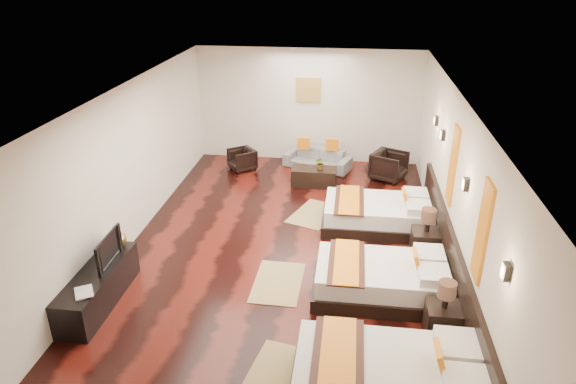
# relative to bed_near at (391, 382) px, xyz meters

# --- Properties ---
(floor) EXTENTS (5.50, 9.50, 0.01)m
(floor) POSITION_rel_bed_near_xyz_m (-1.70, 3.03, -0.29)
(floor) COLOR black
(floor) RESTS_ON ground
(ceiling) EXTENTS (5.50, 9.50, 0.01)m
(ceiling) POSITION_rel_bed_near_xyz_m (-1.70, 3.03, 2.51)
(ceiling) COLOR white
(ceiling) RESTS_ON floor
(back_wall) EXTENTS (5.50, 0.01, 2.80)m
(back_wall) POSITION_rel_bed_near_xyz_m (-1.70, 7.78, 1.11)
(back_wall) COLOR silver
(back_wall) RESTS_ON floor
(left_wall) EXTENTS (0.01, 9.50, 2.80)m
(left_wall) POSITION_rel_bed_near_xyz_m (-4.45, 3.03, 1.11)
(left_wall) COLOR silver
(left_wall) RESTS_ON floor
(right_wall) EXTENTS (0.01, 9.50, 2.80)m
(right_wall) POSITION_rel_bed_near_xyz_m (1.05, 3.03, 1.11)
(right_wall) COLOR silver
(right_wall) RESTS_ON floor
(headboard_panel) EXTENTS (0.08, 6.60, 0.90)m
(headboard_panel) POSITION_rel_bed_near_xyz_m (1.01, 2.23, 0.16)
(headboard_panel) COLOR black
(headboard_panel) RESTS_ON floor
(bed_near) EXTENTS (2.25, 1.41, 0.86)m
(bed_near) POSITION_rel_bed_near_xyz_m (0.00, 0.00, 0.00)
(bed_near) COLOR black
(bed_near) RESTS_ON floor
(bed_mid) EXTENTS (2.07, 1.30, 0.79)m
(bed_mid) POSITION_rel_bed_near_xyz_m (-0.00, 2.12, -0.02)
(bed_mid) COLOR black
(bed_mid) RESTS_ON floor
(bed_far) EXTENTS (2.08, 1.31, 0.79)m
(bed_far) POSITION_rel_bed_near_xyz_m (-0.00, 4.32, -0.02)
(bed_far) COLOR black
(bed_far) RESTS_ON floor
(nightstand_a) EXTENTS (0.45, 0.45, 0.88)m
(nightstand_a) POSITION_rel_bed_near_xyz_m (0.75, 1.23, 0.02)
(nightstand_a) COLOR black
(nightstand_a) RESTS_ON floor
(nightstand_b) EXTENTS (0.47, 0.47, 0.93)m
(nightstand_b) POSITION_rel_bed_near_xyz_m (0.75, 3.28, 0.03)
(nightstand_b) COLOR black
(nightstand_b) RESTS_ON floor
(jute_mat_near) EXTENTS (0.97, 1.32, 0.01)m
(jute_mat_near) POSITION_rel_bed_near_xyz_m (-1.34, 0.18, -0.29)
(jute_mat_near) COLOR #9A814E
(jute_mat_near) RESTS_ON floor
(jute_mat_mid) EXTENTS (0.77, 1.21, 0.01)m
(jute_mat_mid) POSITION_rel_bed_near_xyz_m (-1.64, 2.20, -0.29)
(jute_mat_mid) COLOR #9A814E
(jute_mat_mid) RESTS_ON floor
(jute_mat_far) EXTENTS (1.12, 1.39, 0.01)m
(jute_mat_far) POSITION_rel_bed_near_xyz_m (-1.26, 4.68, -0.29)
(jute_mat_far) COLOR #9A814E
(jute_mat_far) RESTS_ON floor
(tv_console) EXTENTS (0.50, 1.80, 0.55)m
(tv_console) POSITION_rel_bed_near_xyz_m (-4.20, 1.35, -0.02)
(tv_console) COLOR black
(tv_console) RESTS_ON floor
(tv) EXTENTS (0.13, 0.82, 0.47)m
(tv) POSITION_rel_bed_near_xyz_m (-4.15, 1.59, 0.49)
(tv) COLOR black
(tv) RESTS_ON tv_console
(book) EXTENTS (0.36, 0.39, 0.03)m
(book) POSITION_rel_bed_near_xyz_m (-4.20, 0.76, 0.27)
(book) COLOR black
(book) RESTS_ON tv_console
(figurine) EXTENTS (0.36, 0.36, 0.34)m
(figurine) POSITION_rel_bed_near_xyz_m (-4.20, 2.07, 0.43)
(figurine) COLOR brown
(figurine) RESTS_ON tv_console
(sofa) EXTENTS (1.74, 1.14, 0.47)m
(sofa) POSITION_rel_bed_near_xyz_m (-1.40, 7.20, -0.06)
(sofa) COLOR slate
(sofa) RESTS_ON floor
(armchair_left) EXTENTS (0.81, 0.80, 0.53)m
(armchair_left) POSITION_rel_bed_near_xyz_m (-3.21, 6.85, -0.03)
(armchair_left) COLOR black
(armchair_left) RESTS_ON floor
(armchair_right) EXTENTS (0.97, 0.96, 0.67)m
(armchair_right) POSITION_rel_bed_near_xyz_m (0.30, 6.71, 0.04)
(armchair_right) COLOR black
(armchair_right) RESTS_ON floor
(coffee_table) EXTENTS (1.01, 0.51, 0.40)m
(coffee_table) POSITION_rel_bed_near_xyz_m (-1.40, 6.15, -0.09)
(coffee_table) COLOR black
(coffee_table) RESTS_ON floor
(table_plant) EXTENTS (0.29, 0.26, 0.29)m
(table_plant) POSITION_rel_bed_near_xyz_m (-1.25, 6.14, 0.25)
(table_plant) COLOR #24571D
(table_plant) RESTS_ON coffee_table
(orange_panel_a) EXTENTS (0.04, 0.40, 1.30)m
(orange_panel_a) POSITION_rel_bed_near_xyz_m (1.03, 1.13, 1.41)
(orange_panel_a) COLOR #D86014
(orange_panel_a) RESTS_ON right_wall
(orange_panel_b) EXTENTS (0.04, 0.40, 1.30)m
(orange_panel_b) POSITION_rel_bed_near_xyz_m (1.03, 3.33, 1.41)
(orange_panel_b) COLOR #D86014
(orange_panel_b) RESTS_ON right_wall
(sconce_near) EXTENTS (0.07, 0.12, 0.18)m
(sconce_near) POSITION_rel_bed_near_xyz_m (1.01, 0.03, 1.56)
(sconce_near) COLOR black
(sconce_near) RESTS_ON right_wall
(sconce_mid) EXTENTS (0.07, 0.12, 0.18)m
(sconce_mid) POSITION_rel_bed_near_xyz_m (1.01, 2.23, 1.56)
(sconce_mid) COLOR black
(sconce_mid) RESTS_ON right_wall
(sconce_far) EXTENTS (0.07, 0.12, 0.18)m
(sconce_far) POSITION_rel_bed_near_xyz_m (1.01, 4.43, 1.56)
(sconce_far) COLOR black
(sconce_far) RESTS_ON right_wall
(sconce_lounge) EXTENTS (0.07, 0.12, 0.18)m
(sconce_lounge) POSITION_rel_bed_near_xyz_m (1.01, 5.33, 1.56)
(sconce_lounge) COLOR black
(sconce_lounge) RESTS_ON right_wall
(gold_artwork) EXTENTS (0.60, 0.04, 0.60)m
(gold_artwork) POSITION_rel_bed_near_xyz_m (-1.70, 7.76, 1.51)
(gold_artwork) COLOR #AD873F
(gold_artwork) RESTS_ON back_wall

